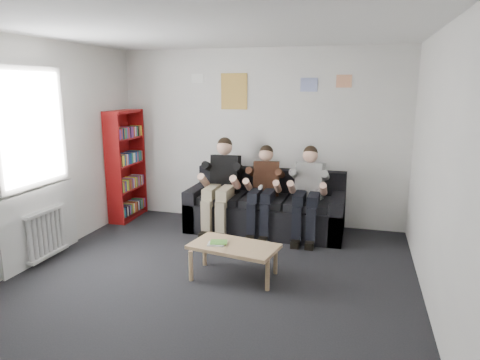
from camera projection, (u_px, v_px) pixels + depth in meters
The scene contains 14 objects.
room_shell at pixel (202, 165), 4.32m from camera, with size 5.00×5.00×5.00m.
sofa at pixel (266, 209), 6.42m from camera, with size 2.29×0.94×0.88m.
bookshelf at pixel (126, 165), 6.90m from camera, with size 0.26×0.79×1.76m.
coffee_table at pixel (234, 249), 4.81m from camera, with size 0.97×0.53×0.39m.
game_cases at pixel (217, 243), 4.81m from camera, with size 0.21×0.17×0.03m.
person_left at pixel (221, 186), 6.32m from camera, with size 0.42×0.90×1.39m.
person_middle at pixel (263, 191), 6.16m from camera, with size 0.38×0.81×1.29m.
person_right at pixel (308, 193), 5.99m from camera, with size 0.39×0.82×1.31m.
radiator at pixel (47, 233), 5.29m from camera, with size 0.10×0.64×0.60m.
window at pixel (36, 179), 5.17m from camera, with size 0.05×1.30×2.36m.
poster_large at pixel (234, 91), 6.61m from camera, with size 0.42×0.01×0.55m, color #CDCB48.
poster_blue at pixel (309, 85), 6.28m from camera, with size 0.25×0.01×0.20m, color blue.
poster_pink at pixel (344, 81), 6.14m from camera, with size 0.22×0.01×0.18m, color #C03C7C.
poster_sign at pixel (198, 78), 6.73m from camera, with size 0.20×0.01×0.14m, color white.
Camera 1 is at (1.53, -3.98, 2.13)m, focal length 32.00 mm.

